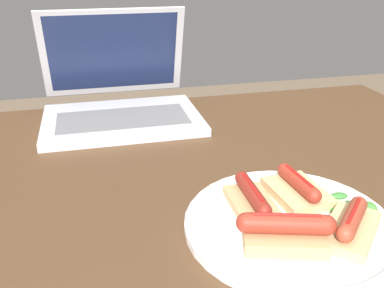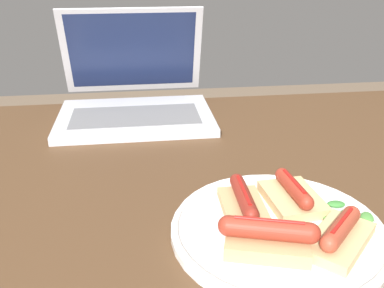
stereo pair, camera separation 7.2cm
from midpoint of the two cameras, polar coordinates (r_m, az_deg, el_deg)
The scene contains 8 objects.
desk at distance 0.79m, azimuth -4.00°, elevation -7.71°, with size 1.28×0.83×0.76m.
laptop at distance 1.02m, azimuth -11.66°, elevation 5.84°, with size 0.35×0.33×0.24m.
plate at distance 0.62m, azimuth 9.52°, elevation -10.48°, with size 0.29×0.29×0.02m.
sausage_toast_left at distance 0.56m, azimuth 8.65°, elevation -11.62°, with size 0.12×0.09×0.05m.
sausage_toast_middle at distance 0.63m, azimuth 4.75°, elevation -7.38°, with size 0.06×0.12×0.04m.
sausage_toast_right at distance 0.60m, azimuth 17.21°, elevation -10.43°, with size 0.12×0.12×0.04m.
sausage_toast_extra at distance 0.67m, azimuth 10.91°, elevation -6.01°, with size 0.08×0.11×0.04m.
salad_pile at distance 0.67m, azimuth 17.20°, elevation -7.76°, with size 0.08×0.07×0.01m.
Camera 1 is at (-0.14, -0.66, 1.11)m, focal length 40.00 mm.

